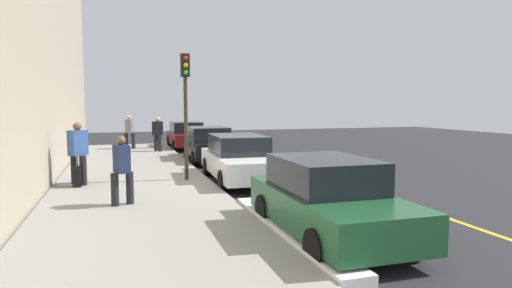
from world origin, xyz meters
The scene contains 15 objects.
ground_plane centered at (0.00, 0.00, 0.00)m, with size 56.00×56.00×0.00m, color #28282B.
sidewalk centered at (0.00, -3.30, 0.07)m, with size 28.00×4.60×0.15m, color gray.
lane_stripe_centre centered at (0.00, 3.20, 0.00)m, with size 28.00×0.14×0.01m, color gold.
snow_bank_curb centered at (5.25, -0.70, 0.11)m, with size 5.21×0.56×0.22m, color white.
parked_car_maroon centered at (-11.97, -0.04, 0.76)m, with size 4.61×1.93×1.51m.
parked_car_black centered at (-6.05, 0.08, 0.76)m, with size 4.33×2.02×1.51m.
parked_car_white centered at (-0.78, 0.00, 0.76)m, with size 4.78×2.04×1.51m.
parked_car_green centered at (5.54, -0.02, 0.76)m, with size 4.17×1.92×1.51m.
pedestrian_navy_coat centered at (2.18, -3.67, 1.02)m, with size 0.51×0.52×1.64m.
pedestrian_tan_coat centered at (-11.31, -1.63, 1.04)m, with size 0.53×0.52×1.66m.
pedestrian_black_coat centered at (-9.63, -1.84, 1.07)m, with size 0.53×0.55×1.72m.
pedestrian_grey_coat centered at (-11.37, -3.16, 1.10)m, with size 0.56×0.57×1.79m.
pedestrian_blue_coat centered at (-0.95, -4.87, 1.14)m, with size 0.56×0.58×1.85m.
traffic_light_pole centered at (-0.84, -1.70, 2.83)m, with size 0.35×0.26×3.92m.
rolling_suitcase centered at (-0.58, -4.89, 0.45)m, with size 0.34×0.22×0.95m.
Camera 1 is at (12.77, -3.72, 2.53)m, focal length 30.56 mm.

